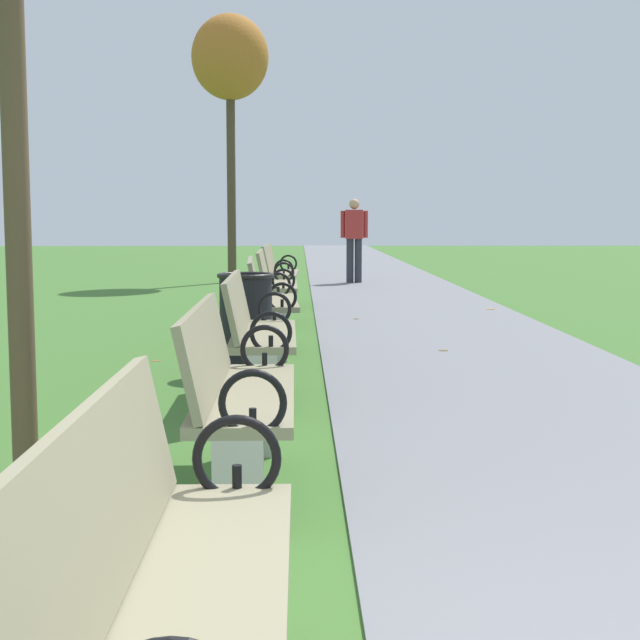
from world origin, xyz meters
The scene contains 11 objects.
paved_walkway centered at (1.37, 18.00, 0.01)m, with size 2.75×44.00×0.02m, color slate.
park_bench_1 centered at (-0.50, 0.05, 0.49)m, with size 0.48×1.60×0.90m.
park_bench_2 centered at (-0.50, 2.42, 0.49)m, with size 0.48×1.60×0.90m.
park_bench_3 centered at (-0.50, 4.70, 0.49)m, with size 0.49×1.61×0.90m.
park_bench_4 centered at (-0.50, 7.30, 0.49)m, with size 0.54×1.62×0.90m.
park_bench_5 centered at (-0.50, 9.53, 0.49)m, with size 0.49×1.61×0.90m.
park_bench_6 centered at (-0.50, 11.85, 0.49)m, with size 0.52×1.61×0.90m.
tree_2 centered at (-1.53, 17.03, 4.31)m, with size 1.50×1.50×5.20m.
pedestrian_walking centered at (0.87, 16.59, 0.93)m, with size 0.53×0.24×1.62m.
trash_bin centered at (-0.65, 5.97, 0.42)m, with size 0.48×0.48×0.84m.
scattered_leaves centered at (-0.84, 5.38, 0.01)m, with size 4.86×15.57×0.02m.
Camera 1 is at (-0.20, -2.01, 1.32)m, focal length 53.77 mm.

